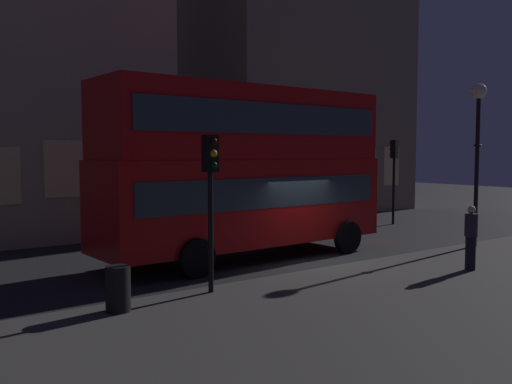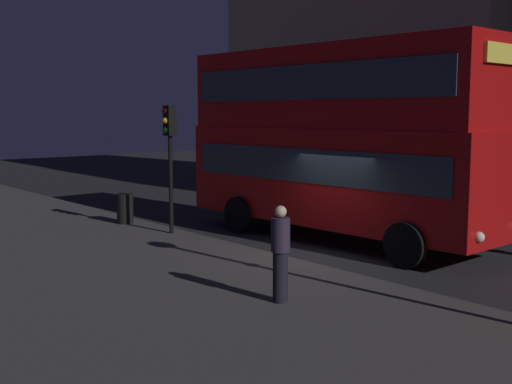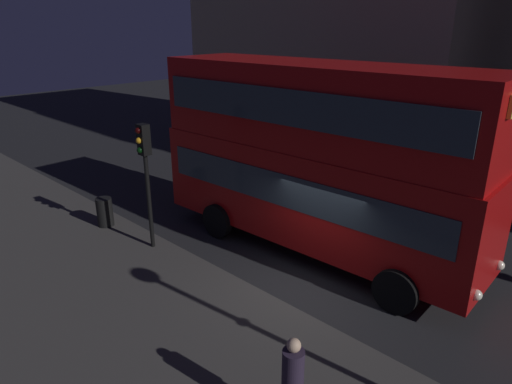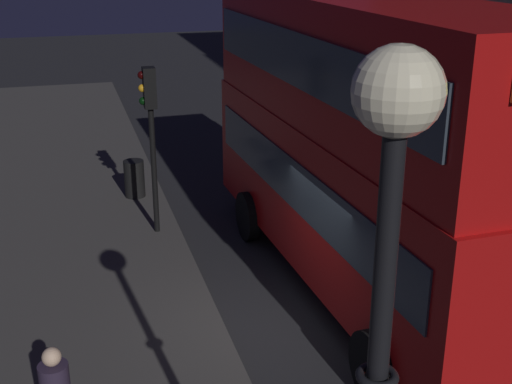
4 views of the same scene
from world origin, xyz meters
The scene contains 9 objects.
ground_plane centered at (0.00, 0.00, 0.00)m, with size 80.00×80.00×0.00m, color #232326.
sidewalk_slab centered at (0.00, -5.49, 0.06)m, with size 44.00×8.99×0.12m, color #423F3D.
building_plain_facade centered at (9.92, 13.18, 9.31)m, with size 12.31×9.31×18.62m.
double_decker_bus centered at (-1.14, 1.83, 3.00)m, with size 9.83×3.17×5.35m.
traffic_light_near_kerb centered at (-4.46, -1.52, 2.76)m, with size 0.32×0.36×3.66m.
traffic_light_far_side centered at (9.37, 4.71, 2.84)m, with size 0.38×0.39×3.95m.
street_lamp centered at (6.25, -1.50, 4.29)m, with size 0.52×0.52×5.59m.
pedestrian centered at (2.61, -3.67, 1.05)m, with size 0.35×0.35×1.79m.
litter_bin centered at (-6.81, -1.71, 0.59)m, with size 0.51×0.51×0.94m, color black.
Camera 1 is at (-11.13, -12.39, 3.38)m, focal length 38.92 mm.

